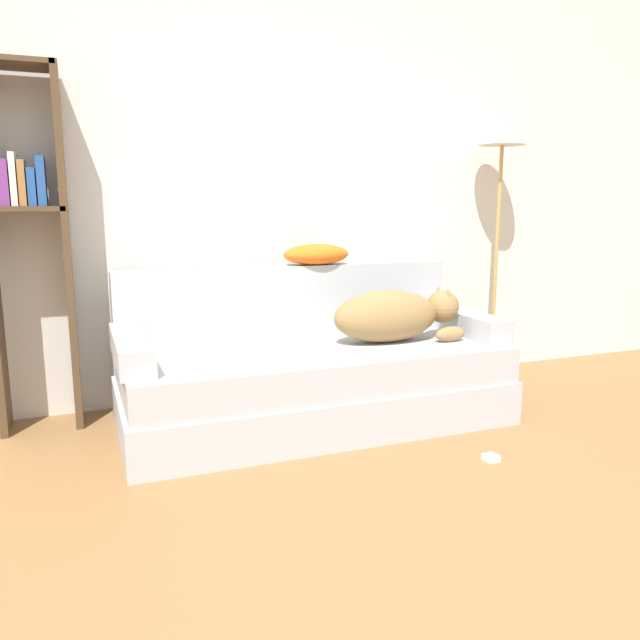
% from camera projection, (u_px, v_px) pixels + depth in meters
% --- Properties ---
extents(wall_back, '(7.14, 0.06, 2.70)m').
position_uv_depth(wall_back, '(254.00, 162.00, 3.54)').
color(wall_back, silver).
rests_on(wall_back, ground_plane).
extents(couch, '(1.94, 0.90, 0.40)m').
position_uv_depth(couch, '(313.00, 384.00, 3.23)').
color(couch, '#B2B7BC').
rests_on(couch, ground_plane).
extents(couch_backrest, '(1.90, 0.15, 0.38)m').
position_uv_depth(couch_backrest, '(289.00, 299.00, 3.51)').
color(couch_backrest, '#B2B7BC').
rests_on(couch_backrest, couch).
extents(couch_arm_left, '(0.15, 0.71, 0.12)m').
position_uv_depth(couch_arm_left, '(131.00, 349.00, 2.85)').
color(couch_arm_left, '#B2B7BC').
rests_on(couch_arm_left, couch).
extents(couch_arm_right, '(0.15, 0.71, 0.12)m').
position_uv_depth(couch_arm_right, '(463.00, 322.00, 3.50)').
color(couch_arm_right, '#B2B7BC').
rests_on(couch_arm_right, couch).
extents(dog, '(0.72, 0.30, 0.27)m').
position_uv_depth(dog, '(395.00, 315.00, 3.27)').
color(dog, olive).
rests_on(dog, couch).
extents(laptop, '(0.32, 0.24, 0.02)m').
position_uv_depth(laptop, '(287.00, 348.00, 3.09)').
color(laptop, silver).
rests_on(laptop, couch).
extents(throw_pillow, '(0.38, 0.21, 0.12)m').
position_uv_depth(throw_pillow, '(316.00, 254.00, 3.50)').
color(throw_pillow, orange).
rests_on(throw_pillow, couch_backrest).
extents(bookshelf, '(0.38, 0.26, 1.77)m').
position_uv_depth(bookshelf, '(27.00, 229.00, 3.01)').
color(bookshelf, '#4C3823').
rests_on(bookshelf, ground_plane).
extents(floor_lamp, '(0.29, 0.29, 1.66)m').
position_uv_depth(floor_lamp, '(502.00, 152.00, 3.86)').
color(floor_lamp, tan).
rests_on(floor_lamp, ground_plane).
extents(power_adapter, '(0.06, 0.06, 0.03)m').
position_uv_depth(power_adapter, '(491.00, 458.00, 2.76)').
color(power_adapter, white).
rests_on(power_adapter, ground_plane).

